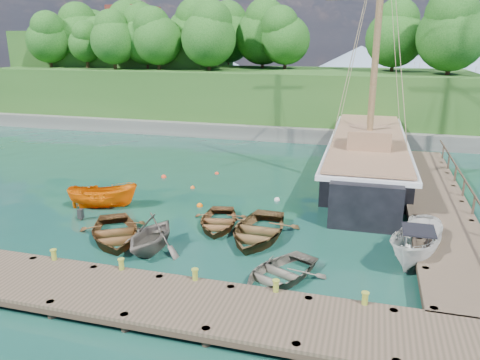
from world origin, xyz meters
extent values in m
plane|color=#13382B|center=(0.00, 0.00, 0.00)|extent=(160.00, 160.00, 0.00)
cube|color=#463A2B|center=(2.00, -6.50, 0.54)|extent=(20.00, 3.20, 0.12)
cube|color=#2F251C|center=(2.00, -6.50, 0.38)|extent=(20.00, 3.20, 0.20)
cube|color=#463A2B|center=(11.50, 7.00, 0.54)|extent=(3.20, 24.00, 0.12)
cube|color=#2F251C|center=(11.50, 7.00, 0.38)|extent=(3.20, 24.00, 0.20)
cylinder|color=#2F251C|center=(10.20, -4.70, 0.05)|extent=(0.28, 0.28, 1.10)
cylinder|color=#2F251C|center=(10.20, 18.70, 0.05)|extent=(0.28, 0.28, 1.10)
cylinder|color=#2F251C|center=(12.80, 18.70, 0.05)|extent=(0.28, 0.28, 1.10)
cylinder|color=olive|center=(-4.00, -5.10, 0.00)|extent=(0.26, 0.26, 0.45)
cylinder|color=olive|center=(-1.00, -5.10, 0.00)|extent=(0.26, 0.26, 0.45)
cylinder|color=olive|center=(2.00, -5.10, 0.00)|extent=(0.26, 0.26, 0.45)
cylinder|color=olive|center=(5.00, -5.10, 0.00)|extent=(0.26, 0.26, 0.45)
cylinder|color=olive|center=(8.00, -5.10, 0.00)|extent=(0.26, 0.26, 0.45)
imported|color=#543419|center=(-3.45, -1.49, 0.00)|extent=(5.17, 5.56, 0.94)
imported|color=#5F574D|center=(-1.25, -2.12, 0.00)|extent=(3.16, 3.61, 1.83)
imported|color=brown|center=(2.96, 0.53, 0.00)|extent=(3.68, 5.03, 1.02)
imported|color=#5B564A|center=(4.71, -3.17, 0.00)|extent=(4.27, 4.78, 0.82)
imported|color=brown|center=(0.72, 1.35, 0.00)|extent=(3.48, 4.37, 0.81)
imported|color=#E76302|center=(-6.32, 2.23, 0.00)|extent=(4.12, 2.63, 1.49)
imported|color=silver|center=(10.00, -0.01, 0.00)|extent=(3.04, 4.80, 1.73)
cube|color=black|center=(7.64, 13.39, 0.81)|extent=(5.22, 15.52, 3.21)
cube|color=black|center=(7.51, 23.33, 0.81)|extent=(2.82, 4.89, 2.89)
cube|color=black|center=(7.76, 4.56, 0.81)|extent=(3.56, 4.02, 3.05)
cube|color=silver|center=(7.64, 13.39, 2.36)|extent=(5.33, 20.38, 0.25)
cube|color=brown|center=(7.64, 13.39, 2.61)|extent=(4.87, 19.94, 0.12)
cube|color=brown|center=(7.68, 10.08, 3.21)|extent=(2.55, 3.03, 1.20)
cylinder|color=brown|center=(7.47, 26.94, 3.81)|extent=(0.33, 6.90, 1.69)
cylinder|color=brown|center=(7.59, 17.37, 11.14)|extent=(0.36, 0.36, 17.07)
cylinder|color=brown|center=(7.69, 9.42, 10.46)|extent=(0.36, 0.36, 15.70)
cylinder|color=#8C7A59|center=(7.51, 23.65, 11.39)|extent=(0.20, 11.80, 9.91)
sphere|color=silver|center=(-7.30, 4.16, 0.00)|extent=(0.36, 0.36, 0.36)
sphere|color=orange|center=(-2.84, 6.94, 0.00)|extent=(0.28, 0.28, 0.28)
sphere|color=#FA5F03|center=(-1.21, 3.90, 0.00)|extent=(0.34, 0.34, 0.34)
sphere|color=silver|center=(2.78, 6.08, 0.00)|extent=(0.34, 0.34, 0.34)
sphere|color=#F0401E|center=(-5.61, 8.65, 0.00)|extent=(0.36, 0.36, 0.36)
sphere|color=#FA4221|center=(-2.41, 10.48, 0.00)|extent=(0.28, 0.28, 0.28)
cube|color=#474744|center=(-8.00, 24.00, 0.60)|extent=(50.00, 4.00, 1.40)
cube|color=#1C4815|center=(-8.00, 30.00, 3.00)|extent=(50.00, 14.00, 6.00)
cube|color=#1C4815|center=(-22.00, 34.00, 5.00)|extent=(24.00, 12.00, 10.00)
cylinder|color=#382616|center=(-16.10, 28.11, 6.70)|extent=(0.36, 0.36, 1.40)
sphere|color=#13440F|center=(-16.10, 28.11, 9.10)|extent=(5.42, 5.42, 5.42)
cylinder|color=#382616|center=(-14.18, 26.81, 6.70)|extent=(0.36, 0.36, 1.40)
sphere|color=#13440F|center=(-14.18, 26.81, 8.96)|extent=(5.02, 5.02, 5.02)
cylinder|color=#382616|center=(-27.79, 27.27, 6.70)|extent=(0.36, 0.36, 1.40)
sphere|color=#13440F|center=(-27.79, 27.27, 8.88)|extent=(4.79, 4.79, 4.79)
cylinder|color=#382616|center=(-20.73, 34.78, 6.70)|extent=(0.36, 0.36, 1.40)
sphere|color=#13440F|center=(-20.73, 34.78, 9.39)|extent=(6.25, 6.25, 6.25)
cylinder|color=#382616|center=(13.91, 26.65, 6.70)|extent=(0.36, 0.36, 1.40)
sphere|color=#13440F|center=(13.91, 26.65, 9.30)|extent=(6.00, 6.00, 6.00)
cylinder|color=#382616|center=(-25.58, 30.32, 6.70)|extent=(0.36, 0.36, 1.40)
sphere|color=#13440F|center=(-25.58, 30.32, 9.26)|extent=(5.89, 5.89, 5.89)
cylinder|color=#382616|center=(-1.61, 31.21, 6.70)|extent=(0.36, 0.36, 1.40)
sphere|color=#13440F|center=(-1.61, 31.21, 9.00)|extent=(5.13, 5.13, 5.13)
cylinder|color=#382616|center=(-21.53, 35.53, 6.70)|extent=(0.36, 0.36, 1.40)
sphere|color=#13440F|center=(-21.53, 35.53, 8.88)|extent=(4.80, 4.80, 4.80)
cylinder|color=#382616|center=(-10.15, 30.20, 6.70)|extent=(0.36, 0.36, 1.40)
sphere|color=#13440F|center=(-10.15, 30.20, 9.24)|extent=(5.82, 5.82, 5.82)
cylinder|color=#382616|center=(-4.58, 33.35, 6.70)|extent=(0.36, 0.36, 1.40)
sphere|color=#13440F|center=(-4.58, 33.35, 9.32)|extent=(6.05, 6.05, 6.05)
cylinder|color=#382616|center=(14.09, 27.65, 6.70)|extent=(0.36, 0.36, 1.40)
sphere|color=#13440F|center=(14.09, 27.65, 8.87)|extent=(4.77, 4.77, 4.77)
cylinder|color=#382616|center=(-8.51, 26.55, 6.70)|extent=(0.36, 0.36, 1.40)
sphere|color=#13440F|center=(-8.51, 26.55, 9.11)|extent=(5.47, 5.47, 5.47)
cylinder|color=#382616|center=(9.27, 30.39, 6.70)|extent=(0.36, 0.36, 1.40)
sphere|color=#13440F|center=(9.27, 30.39, 9.14)|extent=(5.55, 5.55, 5.55)
cylinder|color=#382616|center=(-10.01, 37.76, 6.70)|extent=(0.36, 0.36, 1.40)
sphere|color=#13440F|center=(-10.01, 37.76, 9.39)|extent=(6.25, 6.25, 6.25)
cylinder|color=#382616|center=(-28.21, 35.82, 6.70)|extent=(0.36, 0.36, 1.40)
sphere|color=#13440F|center=(-28.21, 35.82, 9.09)|extent=(5.41, 5.41, 5.41)
cylinder|color=#382616|center=(-17.91, 31.40, 6.70)|extent=(0.36, 0.36, 1.40)
sphere|color=#13440F|center=(-17.91, 31.40, 9.12)|extent=(5.47, 5.47, 5.47)
cylinder|color=#382616|center=(-23.27, 27.64, 6.70)|extent=(0.36, 0.36, 1.40)
sphere|color=#13440F|center=(-23.27, 27.64, 8.52)|extent=(3.77, 3.77, 3.77)
cylinder|color=#382616|center=(-19.61, 31.47, 6.70)|extent=(0.36, 0.36, 1.40)
sphere|color=#13440F|center=(-19.61, 31.47, 9.31)|extent=(6.04, 6.04, 6.04)
cylinder|color=#382616|center=(-5.73, 38.37, 6.70)|extent=(0.36, 0.36, 1.40)
sphere|color=#13440F|center=(-5.73, 38.37, 9.26)|extent=(5.89, 5.89, 5.89)
cylinder|color=#382616|center=(-11.90, 31.02, 6.70)|extent=(0.36, 0.36, 1.40)
sphere|color=#13440F|center=(-11.90, 31.02, 9.33)|extent=(6.08, 6.08, 6.08)
cylinder|color=#382616|center=(-22.89, 29.25, 6.70)|extent=(0.36, 0.36, 1.40)
sphere|color=#13440F|center=(-22.89, 29.25, 8.69)|extent=(4.25, 4.25, 4.25)
cylinder|color=#382616|center=(-18.91, 26.06, 6.70)|extent=(0.36, 0.36, 1.40)
sphere|color=#13440F|center=(-18.91, 26.06, 8.87)|extent=(4.77, 4.77, 4.77)
cube|color=silver|center=(-20.00, 33.00, 10.50)|extent=(4.00, 5.00, 3.00)
cube|color=#591E19|center=(-20.00, 33.00, 12.40)|extent=(4.40, 5.40, 0.80)
cone|color=#728CA5|center=(20.00, 70.00, 4.50)|extent=(36.00, 36.00, 9.00)
cone|color=#728CA5|center=(5.00, 70.00, 4.00)|extent=(32.00, 32.00, 8.00)
cone|color=#728CA5|center=(-30.00, 70.00, 5.00)|extent=(40.00, 40.00, 10.00)
camera|label=1|loc=(7.75, -19.37, 9.01)|focal=35.00mm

